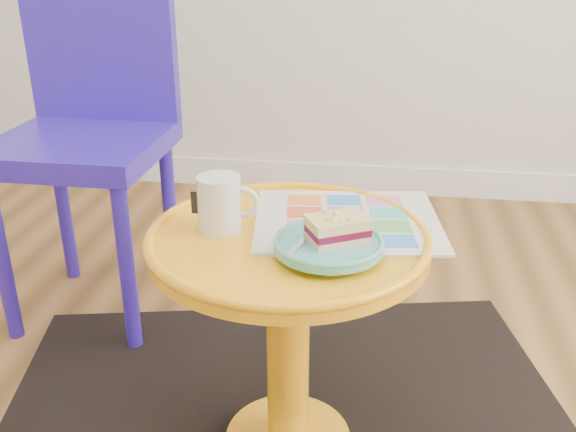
# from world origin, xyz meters

# --- Properties ---
(side_table) EXTENTS (0.53, 0.53, 0.51)m
(side_table) POSITION_xyz_m (0.02, 0.45, 0.36)
(side_table) COLOR #FFA915
(side_table) RESTS_ON ground
(chair) EXTENTS (0.44, 0.44, 0.98)m
(chair) POSITION_xyz_m (-0.61, 1.00, 0.57)
(chair) COLOR #301CB6
(chair) RESTS_ON ground
(newspaper) EXTENTS (0.39, 0.35, 0.01)m
(newspaper) POSITION_xyz_m (0.13, 0.52, 0.51)
(newspaper) COLOR silver
(newspaper) RESTS_ON side_table
(mug) EXTENTS (0.12, 0.08, 0.11)m
(mug) POSITION_xyz_m (-0.11, 0.45, 0.56)
(mug) COLOR silver
(mug) RESTS_ON side_table
(plate) EXTENTS (0.19, 0.19, 0.02)m
(plate) POSITION_xyz_m (0.10, 0.38, 0.53)
(plate) COLOR #53B1AE
(plate) RESTS_ON newspaper
(cake_slice) EXTENTS (0.12, 0.11, 0.04)m
(cake_slice) POSITION_xyz_m (0.12, 0.38, 0.56)
(cake_slice) COLOR #D3BC8C
(cake_slice) RESTS_ON plate
(fork) EXTENTS (0.05, 0.14, 0.00)m
(fork) POSITION_xyz_m (0.06, 0.38, 0.54)
(fork) COLOR silver
(fork) RESTS_ON plate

